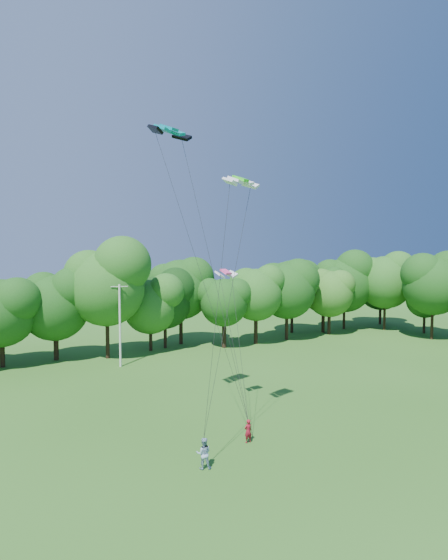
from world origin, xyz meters
name	(u,v)px	position (x,y,z in m)	size (l,w,h in m)	color
ground	(314,512)	(0.00, 0.00, 0.00)	(160.00, 160.00, 0.00)	#2A5C19
utility_pole	(120,325)	(-1.82, 30.67, 4.57)	(1.78, 0.32, 8.93)	silver
kite_flyer_left	(248,431)	(1.00, 8.01, 0.76)	(0.56, 0.37, 1.53)	maroon
kite_flyer_right	(204,453)	(-2.98, 6.18, 0.90)	(0.87, 0.68, 1.79)	#90AFC9
kite_teal	(169,128)	(-2.53, 12.79, 20.81)	(3.29, 2.38, 0.67)	#048A92
kite_green	(240,179)	(0.69, 8.53, 17.00)	(2.65, 1.80, 0.52)	#36E322
kite_pink	(226,272)	(2.06, 13.23, 10.89)	(1.83, 1.13, 0.42)	#FF468C
tree_back_center	(165,296)	(5.64, 37.42, 6.81)	(7.50, 7.50, 10.91)	black
tree_back_east	(330,289)	(30.85, 35.16, 6.95)	(7.65, 7.65, 11.13)	#332014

